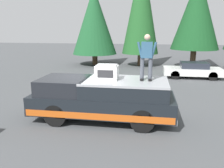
% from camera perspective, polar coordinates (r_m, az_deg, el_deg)
% --- Properties ---
extents(ground_plane, '(90.00, 90.00, 0.00)m').
position_cam_1_polar(ground_plane, '(9.88, -5.16, -7.44)').
color(ground_plane, '#4C4F51').
extents(pickup_truck, '(2.01, 5.54, 1.65)m').
position_cam_1_polar(pickup_truck, '(9.01, -2.36, -3.62)').
color(pickup_truck, black).
rests_on(pickup_truck, ground).
extents(compressor_unit, '(0.65, 0.84, 0.56)m').
position_cam_1_polar(compressor_unit, '(8.77, -1.28, 3.00)').
color(compressor_unit, white).
rests_on(compressor_unit, pickup_truck).
extents(person_on_truck_bed, '(0.29, 0.72, 1.69)m').
position_cam_1_polar(person_on_truck_bed, '(8.53, 8.57, 6.81)').
color(person_on_truck_bed, '#4C515B').
rests_on(person_on_truck_bed, pickup_truck).
extents(parked_car_white, '(1.64, 4.10, 1.16)m').
position_cam_1_polar(parked_car_white, '(17.82, 19.32, 3.28)').
color(parked_car_white, white).
rests_on(parked_car_white, ground).
extents(conifer_left, '(4.20, 4.20, 8.17)m').
position_cam_1_polar(conifer_left, '(22.31, 20.24, 16.37)').
color(conifer_left, '#4C3826').
rests_on(conifer_left, ground).
extents(conifer_center_left, '(3.45, 3.45, 10.16)m').
position_cam_1_polar(conifer_center_left, '(22.59, 7.25, 18.92)').
color(conifer_center_left, '#4C3826').
rests_on(conifer_center_left, ground).
extents(conifer_center_right, '(4.30, 4.30, 7.37)m').
position_cam_1_polar(conifer_center_right, '(22.99, -4.41, 15.28)').
color(conifer_center_right, '#4C3826').
rests_on(conifer_center_right, ground).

